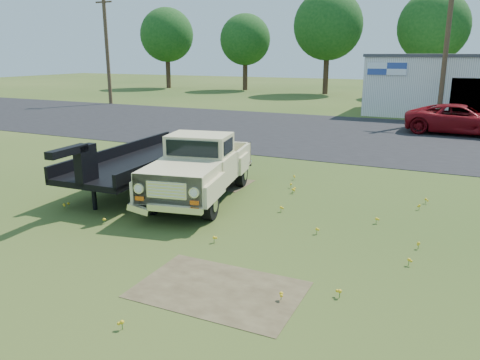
{
  "coord_description": "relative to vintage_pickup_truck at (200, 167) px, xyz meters",
  "views": [
    {
      "loc": [
        5.14,
        -9.87,
        4.21
      ],
      "look_at": [
        0.05,
        1.0,
        0.94
      ],
      "focal_mm": 35.0,
      "sensor_mm": 36.0,
      "label": 1
    }
  ],
  "objects": [
    {
      "name": "utility_pole_west",
      "position": [
        -20.42,
        20.28,
        3.62
      ],
      "size": [
        1.6,
        0.3,
        9.0
      ],
      "color": "#40321D",
      "rests_on": "ground"
    },
    {
      "name": "asphalt_lot",
      "position": [
        1.58,
        13.28,
        -0.98
      ],
      "size": [
        90.0,
        14.0,
        0.02
      ],
      "primitive_type": "cube",
      "color": "black",
      "rests_on": "ground"
    },
    {
      "name": "dirt_patch_a",
      "position": [
        3.08,
        -4.72,
        -0.98
      ],
      "size": [
        3.0,
        2.0,
        0.01
      ],
      "primitive_type": "cube",
      "color": "#463A25",
      "rests_on": "ground"
    },
    {
      "name": "treeline_a",
      "position": [
        -26.42,
        38.28,
        5.32
      ],
      "size": [
        6.4,
        6.4,
        9.52
      ],
      "color": "#3D281B",
      "rests_on": "ground"
    },
    {
      "name": "treeline_b",
      "position": [
        -16.42,
        39.28,
        4.69
      ],
      "size": [
        5.76,
        5.76,
        8.57
      ],
      "color": "#3D281B",
      "rests_on": "ground"
    },
    {
      "name": "vintage_pickup_truck",
      "position": [
        0.0,
        0.0,
        0.0
      ],
      "size": [
        3.06,
        5.69,
        1.96
      ],
      "primitive_type": null,
      "rotation": [
        0.0,
        0.0,
        0.19
      ],
      "color": "#C7BF85",
      "rests_on": "ground"
    },
    {
      "name": "treeline_c",
      "position": [
        -6.42,
        37.78,
        5.96
      ],
      "size": [
        7.04,
        7.04,
        10.47
      ],
      "color": "#3D281B",
      "rests_on": "ground"
    },
    {
      "name": "utility_pole_mid",
      "position": [
        5.58,
        20.28,
        3.62
      ],
      "size": [
        1.6,
        0.3,
        9.0
      ],
      "color": "#40321D",
      "rests_on": "ground"
    },
    {
      "name": "flatbed_trailer",
      "position": [
        -2.29,
        0.54,
        -0.02
      ],
      "size": [
        2.68,
        7.14,
        1.92
      ],
      "primitive_type": null,
      "rotation": [
        0.0,
        0.0,
        0.05
      ],
      "color": "black",
      "rests_on": "ground"
    },
    {
      "name": "dirt_patch_b",
      "position": [
        -0.42,
        1.78,
        -0.98
      ],
      "size": [
        2.2,
        1.6,
        0.01
      ],
      "primitive_type": "cube",
      "color": "#463A25",
      "rests_on": "ground"
    },
    {
      "name": "ground",
      "position": [
        1.58,
        -1.72,
        -0.98
      ],
      "size": [
        140.0,
        140.0,
        0.0
      ],
      "primitive_type": "plane",
      "color": "#2B4716",
      "rests_on": "ground"
    },
    {
      "name": "red_pickup",
      "position": [
        6.85,
        15.89,
        -0.2
      ],
      "size": [
        5.68,
        2.75,
        1.56
      ],
      "primitive_type": "imported",
      "rotation": [
        0.0,
        0.0,
        1.54
      ],
      "color": "maroon",
      "rests_on": "ground"
    },
    {
      "name": "treeline_d",
      "position": [
        3.58,
        38.78,
        5.64
      ],
      "size": [
        6.72,
        6.72,
        10.0
      ],
      "color": "#3D281B",
      "rests_on": "ground"
    },
    {
      "name": "commercial_building",
      "position": [
        7.58,
        25.27,
        1.12
      ],
      "size": [
        14.2,
        8.2,
        4.15
      ],
      "color": "beige",
      "rests_on": "ground"
    }
  ]
}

